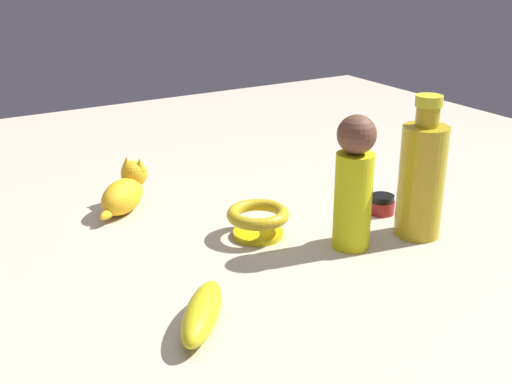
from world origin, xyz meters
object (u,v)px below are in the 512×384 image
(bottle_tall, at_px, (422,177))
(banana, at_px, (202,313))
(person_figure_adult, at_px, (354,183))
(cat_figurine, at_px, (125,191))
(bowl, at_px, (258,219))
(nail_polish_jar, at_px, (382,204))

(bottle_tall, distance_m, banana, 0.46)
(person_figure_adult, xyz_separation_m, cat_figurine, (0.34, 0.26, -0.07))
(banana, bearing_deg, bowl, -6.77)
(bottle_tall, xyz_separation_m, banana, (-0.07, 0.44, -0.08))
(cat_figurine, height_order, banana, cat_figurine)
(nail_polish_jar, bearing_deg, banana, 110.71)
(person_figure_adult, height_order, bottle_tall, bottle_tall)
(person_figure_adult, distance_m, banana, 0.34)
(bowl, height_order, banana, bowl)
(person_figure_adult, height_order, bowl, person_figure_adult)
(bowl, distance_m, bottle_tall, 0.28)
(bowl, distance_m, banana, 0.29)
(person_figure_adult, bearing_deg, nail_polish_jar, -59.52)
(bowl, bearing_deg, person_figure_adult, -135.32)
(cat_figurine, relative_size, nail_polish_jar, 2.67)
(cat_figurine, distance_m, banana, 0.43)
(person_figure_adult, xyz_separation_m, nail_polish_jar, (0.08, -0.14, -0.09))
(bowl, height_order, nail_polish_jar, bowl)
(bowl, relative_size, cat_figurine, 0.84)
(person_figure_adult, height_order, nail_polish_jar, person_figure_adult)
(cat_figurine, relative_size, banana, 0.83)
(cat_figurine, bearing_deg, nail_polish_jar, -122.68)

